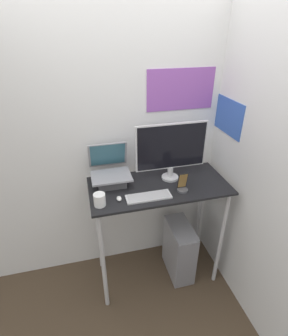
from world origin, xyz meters
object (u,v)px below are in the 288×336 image
mouse (119,199)px  monitor (171,150)px  keyboard (149,197)px  computer_tower (179,250)px  laptop (111,175)px  cell_phone (182,186)px

mouse → monitor: bearing=23.6°
keyboard → computer_tower: bearing=18.9°
laptop → computer_tower: size_ratio=0.56×
laptop → mouse: laptop is taller
keyboard → computer_tower: 0.87m
monitor → keyboard: (-0.26, -0.23, -0.26)m
computer_tower → cell_phone: bearing=-124.2°
monitor → keyboard: monitor is taller
monitor → keyboard: 0.43m
monitor → mouse: 0.59m
keyboard → mouse: mouse is taller
laptop → monitor: monitor is taller
monitor → laptop: bearing=175.0°
monitor → computer_tower: monitor is taller
laptop → mouse: (0.02, -0.26, -0.07)m
cell_phone → computer_tower: size_ratio=0.27×
mouse → computer_tower: bearing=9.6°
cell_phone → monitor: bearing=99.1°
mouse → computer_tower: mouse is taller
laptop → keyboard: bearing=-47.9°
monitor → computer_tower: bearing=-49.5°
cell_phone → laptop: bearing=155.1°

